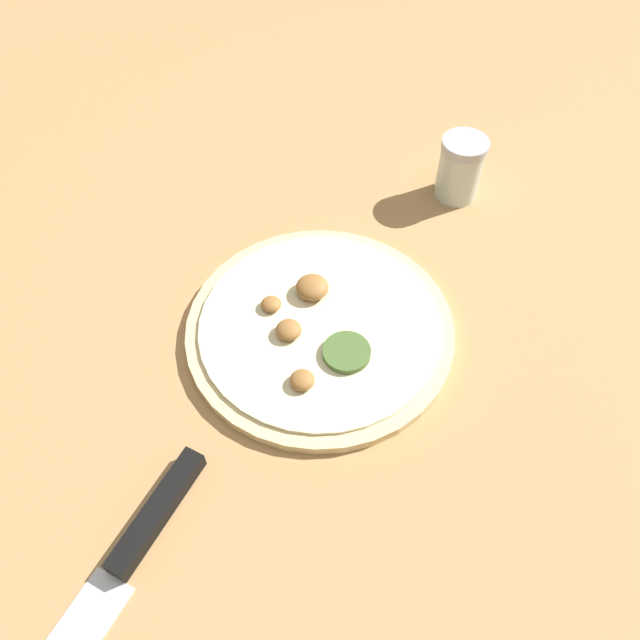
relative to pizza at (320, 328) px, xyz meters
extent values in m
plane|color=tan|center=(0.00, 0.00, -0.01)|extent=(3.00, 3.00, 0.00)
cylinder|color=beige|center=(0.00, 0.00, 0.00)|extent=(0.29, 0.29, 0.01)
cylinder|color=beige|center=(0.00, 0.00, 0.01)|extent=(0.26, 0.26, 0.00)
ellipsoid|color=#996633|center=(-0.02, 0.03, 0.01)|extent=(0.03, 0.03, 0.01)
ellipsoid|color=#996633|center=(-0.08, 0.00, 0.01)|extent=(0.02, 0.02, 0.01)
ellipsoid|color=#996633|center=(0.04, 0.02, 0.02)|extent=(0.04, 0.04, 0.02)
cylinder|color=#47662D|center=(-0.03, -0.04, 0.01)|extent=(0.05, 0.05, 0.01)
ellipsoid|color=#996633|center=(0.01, 0.06, 0.01)|extent=(0.02, 0.02, 0.01)
cube|color=black|center=(-0.23, 0.09, 0.00)|extent=(0.12, 0.05, 0.02)
cylinder|color=silver|center=(0.26, -0.12, 0.03)|extent=(0.05, 0.05, 0.07)
cylinder|color=#B2B2B7|center=(0.26, -0.12, 0.07)|extent=(0.06, 0.06, 0.01)
camera|label=1|loc=(-0.38, -0.09, 0.53)|focal=35.00mm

